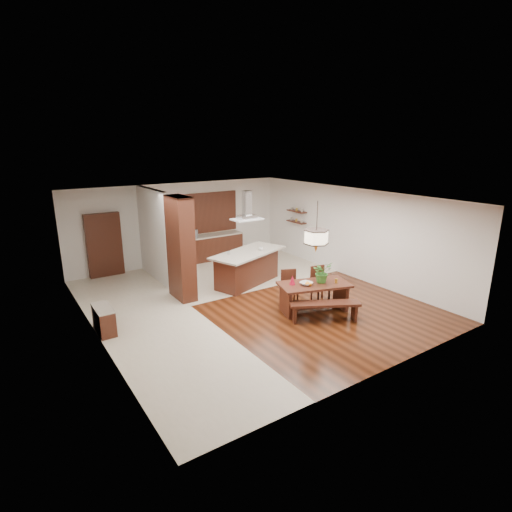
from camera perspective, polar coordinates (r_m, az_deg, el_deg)
room_shell at (r=10.66m, az=-1.34°, el=3.95°), size 9.00×9.04×2.92m
tile_hallway at (r=10.19m, az=-14.59°, el=-9.40°), size 2.50×9.00×0.01m
tile_kitchen at (r=13.89m, az=-2.49°, el=-1.98°), size 5.50×4.00×0.01m
soffit_band at (r=10.52m, az=-1.37°, el=8.34°), size 8.00×9.00×0.02m
partition_pier at (r=11.21m, az=-10.70°, el=1.05°), size 0.45×1.00×2.90m
partition_stub at (r=13.12m, az=-14.36°, el=3.00°), size 0.18×2.40×2.90m
hallway_console at (r=10.00m, az=-20.89°, el=-8.53°), size 0.37×0.88×0.63m
hallway_doorway at (r=13.90m, az=-20.84°, el=1.46°), size 1.10×0.20×2.10m
rear_counter at (r=15.07m, az=-6.70°, el=1.22°), size 2.60×0.62×0.95m
kitchen_window at (r=15.03m, az=-7.32°, el=6.14°), size 2.60×0.08×1.50m
shelf_lower at (r=15.10m, az=5.79°, el=4.88°), size 0.26×0.90×0.04m
shelf_upper at (r=15.03m, az=5.83°, el=6.38°), size 0.26×0.90×0.04m
dining_table at (r=10.53m, az=8.29°, el=-4.93°), size 2.00×1.41×0.76m
dining_bench at (r=10.10m, az=9.76°, el=-7.84°), size 1.70×1.18×0.49m
dining_chair_left at (r=10.86m, az=4.88°, el=-4.59°), size 0.56×0.56×0.96m
dining_chair_right at (r=11.21m, az=9.21°, el=-4.02°), size 0.51×0.51×0.98m
pendant_lantern at (r=10.06m, az=8.67°, el=4.10°), size 0.64×0.64×1.31m
foliage_plant at (r=10.50m, az=9.41°, el=-2.28°), size 0.52×0.45×0.56m
fruit_bowl at (r=10.32m, az=7.19°, el=-3.92°), size 0.36×0.36×0.08m
napkin_cone at (r=10.29m, az=5.22°, el=-3.43°), size 0.18×0.18×0.24m
gold_ornament at (r=10.59m, az=11.38°, el=-3.50°), size 0.09×0.09×0.11m
kitchen_island at (r=12.40m, az=-1.24°, el=-1.60°), size 2.76×1.90×1.05m
range_hood at (r=11.97m, az=-1.31°, el=7.23°), size 0.90×0.55×0.87m
island_cup at (r=12.36m, az=0.71°, el=1.03°), size 0.14×0.14×0.09m
microwave at (r=14.62m, az=-9.51°, el=3.15°), size 0.56×0.42×0.29m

